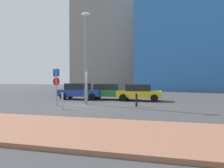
% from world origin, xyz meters
% --- Properties ---
extents(ground_plane, '(120.00, 120.00, 0.00)m').
position_xyz_m(ground_plane, '(0.00, 0.00, 0.00)').
color(ground_plane, '#424244').
extents(sidewalk_brick, '(40.00, 4.42, 0.14)m').
position_xyz_m(sidewalk_brick, '(0.00, -7.19, 0.07)').
color(sidewalk_brick, '#9E664C').
rests_on(sidewalk_brick, ground).
extents(parked_car_blue, '(4.21, 2.22, 1.53)m').
position_xyz_m(parked_car_blue, '(-2.40, 5.04, 0.80)').
color(parked_car_blue, '#1E389E').
rests_on(parked_car_blue, ground).
extents(parked_car_green, '(4.07, 2.13, 1.48)m').
position_xyz_m(parked_car_green, '(0.35, 5.63, 0.77)').
color(parked_car_green, '#237238').
rests_on(parked_car_green, ground).
extents(parked_car_yellow, '(4.03, 2.12, 1.47)m').
position_xyz_m(parked_car_yellow, '(3.33, 5.16, 0.77)').
color(parked_car_yellow, gold).
rests_on(parked_car_yellow, ground).
extents(parking_sign_post, '(0.60, 0.13, 2.70)m').
position_xyz_m(parking_sign_post, '(-1.94, -0.19, 1.70)').
color(parking_sign_post, gray).
rests_on(parking_sign_post, ground).
extents(parking_meter, '(0.18, 0.14, 1.52)m').
position_xyz_m(parking_meter, '(-0.79, 2.29, 0.98)').
color(parking_meter, '#4C4C51').
rests_on(parking_meter, ground).
extents(street_lamp, '(0.70, 0.36, 7.03)m').
position_xyz_m(street_lamp, '(-0.17, 1.19, 4.14)').
color(street_lamp, gray).
rests_on(street_lamp, ground).
extents(traffic_bollard_near, '(0.13, 0.13, 1.09)m').
position_xyz_m(traffic_bollard_near, '(-0.59, -1.82, 0.54)').
color(traffic_bollard_near, '#B7B7BC').
rests_on(traffic_bollard_near, ground).
extents(traffic_bollard_mid, '(0.15, 0.15, 0.92)m').
position_xyz_m(traffic_bollard_mid, '(3.77, 0.85, 0.46)').
color(traffic_bollard_mid, black).
rests_on(traffic_bollard_mid, ground).
extents(building_colorful_midrise, '(16.33, 12.10, 31.50)m').
position_xyz_m(building_colorful_midrise, '(8.05, 28.52, 15.75)').
color(building_colorful_midrise, '#3372BF').
rests_on(building_colorful_midrise, ground).
extents(building_under_construction, '(15.17, 10.73, 18.75)m').
position_xyz_m(building_under_construction, '(-7.34, 33.72, 9.38)').
color(building_under_construction, gray).
rests_on(building_under_construction, ground).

